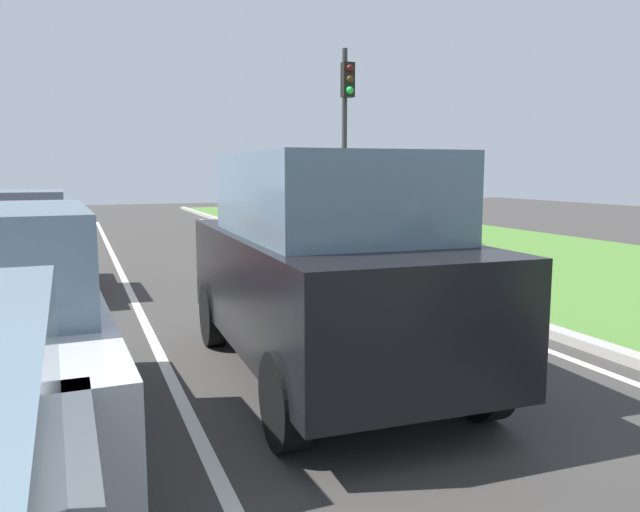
{
  "coord_description": "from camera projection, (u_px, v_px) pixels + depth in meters",
  "views": [
    {
      "loc": [
        -1.53,
        2.61,
        2.11
      ],
      "look_at": [
        0.9,
        8.82,
        1.2
      ],
      "focal_mm": 35.13,
      "sensor_mm": 36.0,
      "label": 1
    }
  ],
  "objects": [
    {
      "name": "car_suv_ahead",
      "position": [
        325.0,
        265.0,
        6.32
      ],
      "size": [
        2.08,
        4.56,
        2.28
      ],
      "rotation": [
        0.0,
        0.0,
        -0.03
      ],
      "color": "black",
      "rests_on": "ground"
    },
    {
      "name": "ground_plane",
      "position": [
        170.0,
        288.0,
        11.35
      ],
      "size": [
        60.0,
        60.0,
        0.0
      ],
      "primitive_type": "plane",
      "color": "#383533"
    },
    {
      "name": "curb_right",
      "position": [
        373.0,
        272.0,
        12.82
      ],
      "size": [
        0.24,
        48.0,
        0.12
      ],
      "primitive_type": "cube",
      "color": "#9E9B93",
      "rests_on": "ground"
    },
    {
      "name": "lane_line_center",
      "position": [
        129.0,
        291.0,
        11.09
      ],
      "size": [
        0.12,
        32.0,
        0.01
      ],
      "primitive_type": "cube",
      "color": "silver",
      "rests_on": "ground"
    },
    {
      "name": "grass_verge_right",
      "position": [
        544.0,
        262.0,
        14.42
      ],
      "size": [
        9.0,
        48.0,
        0.06
      ],
      "primitive_type": "cube",
      "color": "#47752D",
      "rests_on": "ground"
    },
    {
      "name": "car_hatchback_far",
      "position": [
        19.0,
        243.0,
        10.7
      ],
      "size": [
        1.77,
        3.72,
        1.78
      ],
      "rotation": [
        0.0,
        0.0,
        0.01
      ],
      "color": "maroon",
      "rests_on": "ground"
    },
    {
      "name": "traffic_light_near_right",
      "position": [
        346.0,
        117.0,
        16.76
      ],
      "size": [
        0.32,
        0.5,
        5.34
      ],
      "color": "#2D2D2D",
      "rests_on": "ground"
    },
    {
      "name": "lane_line_right_edge",
      "position": [
        351.0,
        276.0,
        12.65
      ],
      "size": [
        0.12,
        32.0,
        0.01
      ],
      "primitive_type": "cube",
      "color": "silver",
      "rests_on": "ground"
    }
  ]
}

